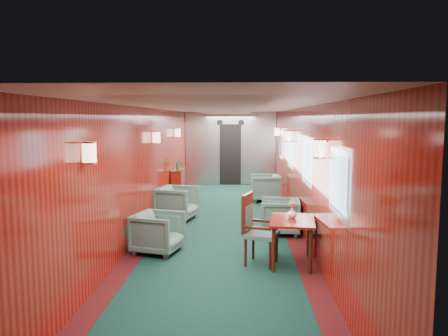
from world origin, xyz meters
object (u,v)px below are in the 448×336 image
object	(u,v)px
armchair_right_near	(280,216)
armchair_right_far	(265,188)
armchair_left_far	(177,203)
dining_table	(292,227)
armchair_left_near	(158,233)
side_chair	(255,226)
credenza	(178,184)

from	to	relation	value
armchair_right_near	armchair_right_far	size ratio (longest dim) A/B	0.96
armchair_left_far	armchair_right_near	world-z (taller)	armchair_left_far
dining_table	armchair_left_far	world-z (taller)	armchair_left_far
dining_table	armchair_left_near	world-z (taller)	dining_table
armchair_left_far	dining_table	bearing A→B (deg)	-128.65
side_chair	armchair_left_near	xyz separation A→B (m)	(-1.57, 0.48, -0.25)
armchair_left_near	armchair_left_far	xyz separation A→B (m)	(-0.04, 2.36, 0.03)
side_chair	armchair_right_far	size ratio (longest dim) A/B	1.38
armchair_left_far	armchair_right_near	bearing A→B (deg)	-103.18
credenza	armchair_left_far	size ratio (longest dim) A/B	1.39
credenza	armchair_left_near	world-z (taller)	credenza
dining_table	credenza	world-z (taller)	credenza
armchair_right_far	armchair_left_near	bearing A→B (deg)	-24.78
armchair_left_near	armchair_left_far	world-z (taller)	armchair_left_far
armchair_right_far	side_chair	bearing A→B (deg)	-6.04
armchair_left_near	armchair_right_far	xyz separation A→B (m)	(1.99, 4.58, 0.02)
armchair_left_far	armchair_right_near	size ratio (longest dim) A/B	1.07
credenza	armchair_left_far	xyz separation A→B (m)	(0.31, -2.33, -0.06)
side_chair	armchair_right_near	xyz separation A→B (m)	(0.52, 1.74, -0.24)
armchair_left_near	armchair_right_far	size ratio (longest dim) A/B	0.94
side_chair	armchair_left_far	xyz separation A→B (m)	(-1.61, 2.84, -0.22)
dining_table	side_chair	xyz separation A→B (m)	(-0.56, 0.01, -0.00)
armchair_right_near	armchair_right_far	xyz separation A→B (m)	(-0.10, 3.33, 0.02)
armchair_left_far	armchair_right_near	xyz separation A→B (m)	(2.13, -1.10, -0.03)
armchair_left_far	armchair_right_far	size ratio (longest dim) A/B	1.03
armchair_right_near	credenza	bearing A→B (deg)	-140.04
credenza	armchair_left_near	distance (m)	4.70
dining_table	armchair_right_near	size ratio (longest dim) A/B	1.34
side_chair	armchair_right_far	distance (m)	5.09
armchair_left_near	armchair_left_far	bearing A→B (deg)	15.63
armchair_right_near	dining_table	bearing A→B (deg)	5.65
dining_table	armchair_right_far	distance (m)	5.08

